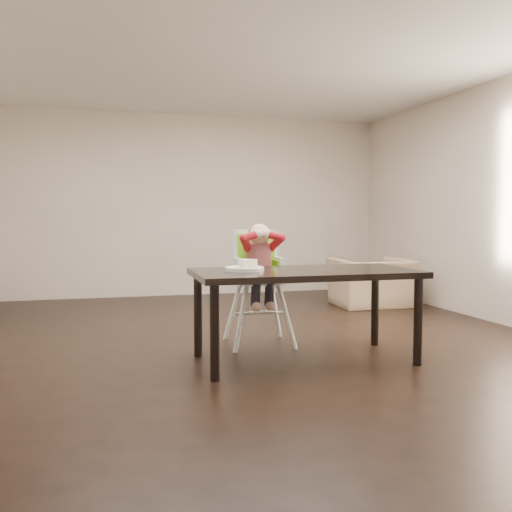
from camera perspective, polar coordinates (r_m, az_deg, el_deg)
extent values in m
plane|color=black|center=(5.31, -1.52, -8.91)|extent=(7.00, 7.00, 0.00)
cube|color=beige|center=(8.62, -7.02, 5.06)|extent=(6.00, 0.02, 2.70)
cube|color=beige|center=(1.96, 23.49, 8.48)|extent=(6.00, 0.02, 2.70)
cube|color=white|center=(5.39, -1.57, 20.31)|extent=(6.00, 7.00, 0.02)
cube|color=black|center=(4.65, 4.91, -1.70)|extent=(1.80, 0.90, 0.05)
cylinder|color=black|center=(4.14, -4.16, -7.66)|extent=(0.07, 0.07, 0.70)
cylinder|color=black|center=(4.72, 15.89, -6.34)|extent=(0.07, 0.07, 0.70)
cylinder|color=black|center=(4.85, -5.83, -5.93)|extent=(0.07, 0.07, 0.70)
cylinder|color=black|center=(5.36, 11.81, -5.05)|extent=(0.07, 0.07, 0.70)
cylinder|color=white|center=(5.04, -1.53, -6.16)|extent=(0.04, 0.04, 0.59)
cylinder|color=white|center=(5.14, 3.13, -5.97)|extent=(0.04, 0.04, 0.59)
cylinder|color=white|center=(5.45, -2.37, -5.39)|extent=(0.04, 0.04, 0.59)
cylinder|color=white|center=(5.54, 1.96, -5.24)|extent=(0.04, 0.04, 0.59)
cube|color=white|center=(5.25, 0.30, -2.49)|extent=(0.44, 0.40, 0.05)
cube|color=#86DE1C|center=(5.25, 0.30, -2.09)|extent=(0.35, 0.33, 0.03)
cube|color=white|center=(5.39, -0.08, 0.27)|extent=(0.42, 0.07, 0.44)
cube|color=#86DE1C|center=(5.36, -0.01, 0.14)|extent=(0.36, 0.04, 0.40)
cube|color=black|center=(5.27, -0.55, 0.07)|extent=(0.04, 0.19, 0.02)
cube|color=black|center=(5.30, 0.90, 0.09)|extent=(0.04, 0.19, 0.02)
cylinder|color=#A61713|center=(5.23, 0.30, -0.36)|extent=(0.25, 0.25, 0.29)
sphere|color=beige|center=(5.20, 0.35, 2.18)|extent=(0.20, 0.20, 0.19)
ellipsoid|color=brown|center=(5.22, 0.29, 2.42)|extent=(0.20, 0.19, 0.15)
sphere|color=beige|center=(5.09, 0.20, 2.20)|extent=(0.09, 0.09, 0.08)
sphere|color=beige|center=(5.11, 1.01, 2.20)|extent=(0.09, 0.09, 0.08)
cylinder|color=white|center=(4.56, -1.15, -1.34)|extent=(0.34, 0.34, 0.02)
torus|color=white|center=(4.56, -1.15, -1.17)|extent=(0.34, 0.34, 0.02)
imported|color=tan|center=(7.65, 11.48, -1.82)|extent=(0.97, 0.64, 0.84)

